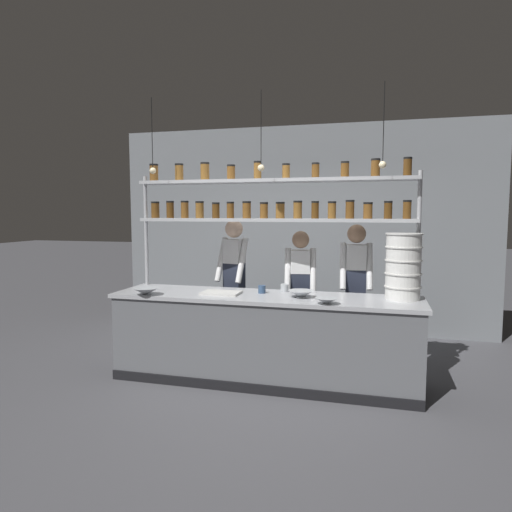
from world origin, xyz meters
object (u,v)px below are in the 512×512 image
prep_bowl_center_front (146,292)px  chef_center (300,289)px  chef_left (234,279)px  container_stack (403,266)px  cutting_board (221,293)px  prep_bowl_near_left (301,294)px  serving_cup_front (262,289)px  serving_cup_by_board (285,288)px  prep_bowl_center_back (326,301)px  spice_shelf_unit (270,204)px  chef_right (356,286)px

prep_bowl_center_front → chef_center: bearing=32.4°
chef_left → container_stack: chef_left is taller
cutting_board → prep_bowl_center_front: size_ratio=1.44×
prep_bowl_near_left → prep_bowl_center_front: prep_bowl_center_front is taller
serving_cup_front → serving_cup_by_board: serving_cup_front is taller
prep_bowl_center_back → serving_cup_by_board: serving_cup_by_board is taller
chef_center → prep_bowl_center_back: 1.01m
serving_cup_front → container_stack: bearing=1.5°
container_stack → serving_cup_front: bearing=-178.5°
prep_bowl_center_front → prep_bowl_center_back: prep_bowl_center_front is taller
chef_left → prep_bowl_center_back: bearing=-25.0°
spice_shelf_unit → serving_cup_by_board: spice_shelf_unit is taller
chef_center → prep_bowl_near_left: (0.11, -0.65, 0.06)m
serving_cup_by_board → container_stack: bearing=-6.0°
chef_left → prep_bowl_center_back: 1.57m
spice_shelf_unit → chef_center: spice_shelf_unit is taller
chef_left → container_stack: bearing=-1.7°
chef_center → prep_bowl_center_front: 1.74m
chef_center → cutting_board: (-0.73, -0.67, 0.04)m
prep_bowl_center_back → serving_cup_by_board: (-0.52, 0.58, 0.01)m
container_stack → cutting_board: container_stack is taller
cutting_board → chef_left: bearing=96.8°
chef_left → chef_right: bearing=13.8°
cutting_board → prep_bowl_center_back: 1.16m
serving_cup_front → serving_cup_by_board: 0.27m
cutting_board → prep_bowl_center_back: (1.14, -0.25, 0.02)m
chef_left → prep_bowl_center_front: 1.18m
chef_center → prep_bowl_near_left: size_ratio=6.00×
container_stack → prep_bowl_center_front: 2.63m
chef_right → cutting_board: size_ratio=4.11×
chef_left → serving_cup_front: bearing=-35.4°
container_stack → prep_bowl_center_back: bearing=-147.5°
prep_bowl_near_left → prep_bowl_center_front: (-1.59, -0.28, 0.00)m
spice_shelf_unit → chef_right: bearing=20.5°
chef_center → container_stack: size_ratio=2.39×
chef_right → prep_bowl_center_front: size_ratio=5.94×
container_stack → serving_cup_by_board: container_stack is taller
chef_left → container_stack: 2.02m
cutting_board → chef_center: bearing=42.5°
cutting_board → prep_bowl_center_front: prep_bowl_center_front is taller
cutting_board → prep_bowl_near_left: size_ratio=1.53×
spice_shelf_unit → serving_cup_front: 0.93m
prep_bowl_center_back → container_stack: bearing=32.5°
chef_left → chef_center: chef_left is taller
container_stack → prep_bowl_center_back: 0.89m
container_stack → prep_bowl_center_front: (-2.58, -0.46, -0.29)m
spice_shelf_unit → chef_left: spice_shelf_unit is taller
chef_left → container_stack: (1.93, -0.53, 0.27)m
spice_shelf_unit → serving_cup_front: spice_shelf_unit is taller
cutting_board → serving_cup_front: serving_cup_front is taller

